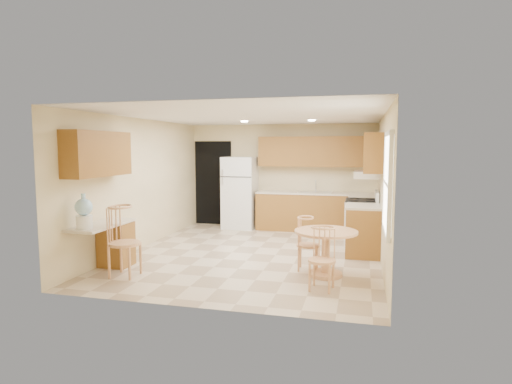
% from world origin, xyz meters
% --- Properties ---
extents(floor, '(5.50, 5.50, 0.00)m').
position_xyz_m(floor, '(0.00, 0.00, 0.00)').
color(floor, '#C4AE8E').
rests_on(floor, ground).
extents(ceiling, '(4.50, 5.50, 0.02)m').
position_xyz_m(ceiling, '(0.00, 0.00, 2.50)').
color(ceiling, white).
rests_on(ceiling, wall_back).
extents(wall_back, '(4.50, 0.02, 2.50)m').
position_xyz_m(wall_back, '(0.00, 2.75, 1.25)').
color(wall_back, beige).
rests_on(wall_back, floor).
extents(wall_front, '(4.50, 0.02, 2.50)m').
position_xyz_m(wall_front, '(0.00, -2.75, 1.25)').
color(wall_front, beige).
rests_on(wall_front, floor).
extents(wall_left, '(0.02, 5.50, 2.50)m').
position_xyz_m(wall_left, '(-2.25, 0.00, 1.25)').
color(wall_left, beige).
rests_on(wall_left, floor).
extents(wall_right, '(0.02, 5.50, 2.50)m').
position_xyz_m(wall_right, '(2.25, 0.00, 1.25)').
color(wall_right, beige).
rests_on(wall_right, floor).
extents(doorway, '(0.90, 0.02, 2.10)m').
position_xyz_m(doorway, '(-1.75, 2.73, 1.05)').
color(doorway, black).
rests_on(doorway, floor).
extents(base_cab_back, '(2.75, 0.60, 0.87)m').
position_xyz_m(base_cab_back, '(0.88, 2.45, 0.43)').
color(base_cab_back, '#936125').
rests_on(base_cab_back, floor).
extents(counter_back, '(2.75, 0.63, 0.04)m').
position_xyz_m(counter_back, '(0.88, 2.45, 0.89)').
color(counter_back, beige).
rests_on(counter_back, base_cab_back).
extents(base_cab_right_a, '(0.60, 0.59, 0.87)m').
position_xyz_m(base_cab_right_a, '(1.95, 1.85, 0.43)').
color(base_cab_right_a, '#936125').
rests_on(base_cab_right_a, floor).
extents(counter_right_a, '(0.63, 0.59, 0.04)m').
position_xyz_m(counter_right_a, '(1.95, 1.85, 0.89)').
color(counter_right_a, beige).
rests_on(counter_right_a, base_cab_right_a).
extents(base_cab_right_b, '(0.60, 0.80, 0.87)m').
position_xyz_m(base_cab_right_b, '(1.95, 0.40, 0.43)').
color(base_cab_right_b, '#936125').
rests_on(base_cab_right_b, floor).
extents(counter_right_b, '(0.63, 0.80, 0.04)m').
position_xyz_m(counter_right_b, '(1.95, 0.40, 0.89)').
color(counter_right_b, beige).
rests_on(counter_right_b, base_cab_right_b).
extents(upper_cab_back, '(2.75, 0.33, 0.70)m').
position_xyz_m(upper_cab_back, '(0.88, 2.58, 1.85)').
color(upper_cab_back, '#936125').
rests_on(upper_cab_back, wall_back).
extents(upper_cab_right, '(0.33, 2.42, 0.70)m').
position_xyz_m(upper_cab_right, '(2.08, 1.21, 1.85)').
color(upper_cab_right, '#936125').
rests_on(upper_cab_right, wall_right).
extents(upper_cab_left, '(0.33, 1.40, 0.70)m').
position_xyz_m(upper_cab_left, '(-2.08, -1.60, 1.85)').
color(upper_cab_left, '#936125').
rests_on(upper_cab_left, wall_left).
extents(sink, '(0.78, 0.44, 0.01)m').
position_xyz_m(sink, '(0.85, 2.45, 0.91)').
color(sink, silver).
rests_on(sink, counter_back).
extents(range_hood, '(0.50, 0.76, 0.14)m').
position_xyz_m(range_hood, '(2.00, 1.18, 1.42)').
color(range_hood, silver).
rests_on(range_hood, upper_cab_right).
extents(desk_pedestal, '(0.48, 0.42, 0.72)m').
position_xyz_m(desk_pedestal, '(-2.00, -1.32, 0.36)').
color(desk_pedestal, '#936125').
rests_on(desk_pedestal, floor).
extents(desk_top, '(0.50, 1.20, 0.04)m').
position_xyz_m(desk_top, '(-2.00, -1.70, 0.75)').
color(desk_top, beige).
rests_on(desk_top, desk_pedestal).
extents(window, '(0.06, 1.12, 1.30)m').
position_xyz_m(window, '(2.23, -1.85, 1.50)').
color(window, white).
rests_on(window, wall_right).
extents(can_light_a, '(0.14, 0.14, 0.02)m').
position_xyz_m(can_light_a, '(-0.50, 1.20, 2.48)').
color(can_light_a, white).
rests_on(can_light_a, ceiling).
extents(can_light_b, '(0.14, 0.14, 0.02)m').
position_xyz_m(can_light_b, '(0.90, 1.20, 2.48)').
color(can_light_b, white).
rests_on(can_light_b, ceiling).
extents(refrigerator, '(0.76, 0.74, 1.72)m').
position_xyz_m(refrigerator, '(-0.95, 2.40, 0.86)').
color(refrigerator, white).
rests_on(refrigerator, floor).
extents(stove, '(0.65, 0.76, 1.09)m').
position_xyz_m(stove, '(1.92, 1.18, 0.47)').
color(stove, white).
rests_on(stove, floor).
extents(dining_table, '(0.95, 0.95, 0.70)m').
position_xyz_m(dining_table, '(1.40, -1.06, 0.46)').
color(dining_table, tan).
rests_on(dining_table, floor).
extents(chair_table_a, '(0.37, 0.48, 0.84)m').
position_xyz_m(chair_table_a, '(1.10, -0.89, 0.52)').
color(chair_table_a, tan).
rests_on(chair_table_a, floor).
extents(chair_table_b, '(0.38, 0.38, 0.86)m').
position_xyz_m(chair_table_b, '(1.40, -1.79, 0.52)').
color(chair_table_b, tan).
rests_on(chair_table_b, floor).
extents(chair_desk, '(0.47, 0.61, 1.06)m').
position_xyz_m(chair_desk, '(-1.55, -1.91, 0.65)').
color(chair_desk, tan).
rests_on(chair_desk, floor).
extents(water_crock, '(0.25, 0.25, 0.52)m').
position_xyz_m(water_crock, '(-2.00, -2.12, 1.00)').
color(water_crock, white).
rests_on(water_crock, desk_top).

